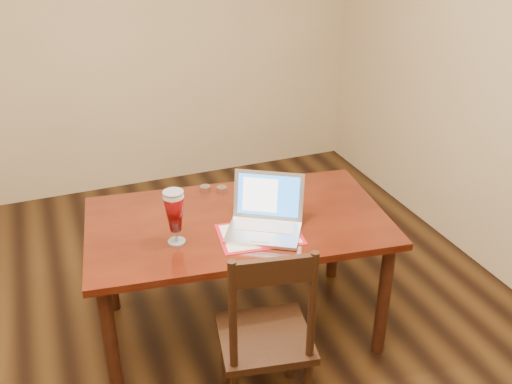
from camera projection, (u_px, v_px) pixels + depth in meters
name	position (u px, v px, depth m)	size (l,w,h in m)	color
room_shell	(139.00, 48.00, 2.01)	(4.51, 5.01, 2.71)	tan
dining_table	(237.00, 233.00, 3.01)	(1.66, 1.07, 1.01)	#50190A
dining_chair	(266.00, 337.00, 2.58)	(0.48, 0.47, 0.98)	black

